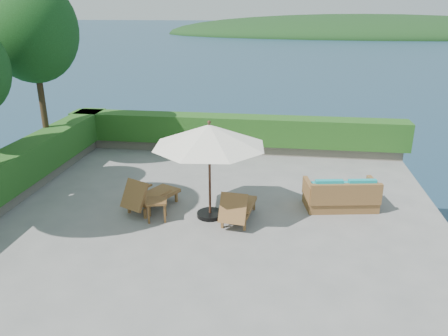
# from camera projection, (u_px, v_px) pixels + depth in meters

# --- Properties ---
(ground) EXTENTS (12.00, 12.00, 0.00)m
(ground) POSITION_uv_depth(u_px,v_px,m) (208.00, 218.00, 11.15)
(ground) COLOR gray
(ground) RESTS_ON ground
(foundation) EXTENTS (12.00, 12.00, 3.00)m
(foundation) POSITION_uv_depth(u_px,v_px,m) (209.00, 270.00, 11.69)
(foundation) COLOR #514A40
(foundation) RESTS_ON ocean
(ocean) EXTENTS (600.00, 600.00, 0.00)m
(ocean) POSITION_uv_depth(u_px,v_px,m) (209.00, 315.00, 12.19)
(ocean) COLOR #142541
(ocean) RESTS_ON ground
(offshore_island) EXTENTS (126.00, 57.60, 12.60)m
(offshore_island) POSITION_uv_depth(u_px,v_px,m) (361.00, 35.00, 139.04)
(offshore_island) COLOR #133216
(offshore_island) RESTS_ON ocean
(planter_wall_far) EXTENTS (12.00, 0.60, 0.36)m
(planter_wall_far) POSITION_uv_depth(u_px,v_px,m) (234.00, 147.00, 16.30)
(planter_wall_far) COLOR slate
(planter_wall_far) RESTS_ON ground
(planter_wall_left) EXTENTS (0.60, 12.00, 0.36)m
(planter_wall_left) POSITION_uv_depth(u_px,v_px,m) (5.00, 199.00, 11.82)
(planter_wall_left) COLOR slate
(planter_wall_left) RESTS_ON ground
(hedge_far) EXTENTS (12.40, 0.90, 1.00)m
(hedge_far) POSITION_uv_depth(u_px,v_px,m) (234.00, 129.00, 16.06)
(hedge_far) COLOR #1B4F16
(hedge_far) RESTS_ON planter_wall_far
(hedge_left) EXTENTS (0.90, 12.40, 1.00)m
(hedge_left) POSITION_uv_depth(u_px,v_px,m) (0.00, 176.00, 11.59)
(hedge_left) COLOR #1B4F16
(hedge_left) RESTS_ON planter_wall_left
(tree_far) EXTENTS (2.80, 2.80, 6.03)m
(tree_far) POSITION_uv_depth(u_px,v_px,m) (32.00, 31.00, 13.39)
(tree_far) COLOR #3B2816
(tree_far) RESTS_ON ground
(patio_umbrella) EXTENTS (3.54, 3.54, 2.54)m
(patio_umbrella) POSITION_uv_depth(u_px,v_px,m) (209.00, 136.00, 10.53)
(patio_umbrella) COLOR black
(patio_umbrella) RESTS_ON ground
(lounge_left) EXTENTS (1.33, 1.78, 0.95)m
(lounge_left) POSITION_uv_depth(u_px,v_px,m) (149.00, 195.00, 11.53)
(lounge_left) COLOR brown
(lounge_left) RESTS_ON ground
(lounge_right) EXTENTS (0.84, 1.67, 0.92)m
(lounge_right) POSITION_uv_depth(u_px,v_px,m) (238.00, 207.00, 10.89)
(lounge_right) COLOR brown
(lounge_right) RESTS_ON ground
(side_table) EXTENTS (0.61, 0.61, 0.54)m
(side_table) POSITION_uv_depth(u_px,v_px,m) (157.00, 204.00, 10.95)
(side_table) COLOR brown
(side_table) RESTS_ON ground
(wicker_loveseat) EXTENTS (2.02, 1.27, 0.92)m
(wicker_loveseat) POSITION_uv_depth(u_px,v_px,m) (341.00, 196.00, 11.60)
(wicker_loveseat) COLOR brown
(wicker_loveseat) RESTS_ON ground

